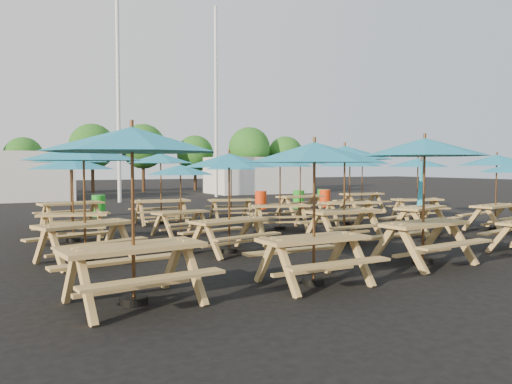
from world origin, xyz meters
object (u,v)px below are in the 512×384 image
picnic_unit_15 (300,163)px  picnic_unit_17 (497,164)px  picnic_unit_0 (132,148)px  picnic_unit_5 (229,165)px  picnic_unit_3 (70,161)px  picnic_unit_9 (345,158)px  waste_bin_4 (323,198)px  picnic_unit_6 (181,173)px  waste_bin_2 (299,199)px  picnic_unit_4 (314,159)px  picnic_unit_11 (231,168)px  picnic_unit_7 (161,162)px  picnic_unit_8 (425,153)px  picnic_unit_2 (72,167)px  picnic_unit_18 (418,166)px  waste_bin_1 (261,200)px  waste_bin_3 (325,198)px  picnic_unit_14 (350,165)px  picnic_unit_13 (421,200)px  waste_bin_0 (99,206)px  picnic_unit_10 (280,165)px  picnic_unit_19 (362,163)px  picnic_unit_1 (84,158)px

picnic_unit_15 → picnic_unit_17: bearing=-71.5°
picnic_unit_0 → picnic_unit_5: bearing=39.8°
picnic_unit_3 → picnic_unit_9: bearing=-58.5°
waste_bin_4 → picnic_unit_6: bearing=-145.0°
picnic_unit_17 → waste_bin_2: picnic_unit_17 is taller
picnic_unit_4 → waste_bin_4: size_ratio=2.86×
picnic_unit_11 → picnic_unit_15: picnic_unit_15 is taller
picnic_unit_7 → picnic_unit_8: picnic_unit_8 is taller
picnic_unit_2 → picnic_unit_18: bearing=14.5°
picnic_unit_8 → picnic_unit_2: bearing=125.8°
picnic_unit_2 → waste_bin_1: (8.87, 6.44, -1.52)m
picnic_unit_17 → waste_bin_3: picnic_unit_17 is taller
picnic_unit_17 → waste_bin_2: size_ratio=3.19×
picnic_unit_8 → picnic_unit_5: bearing=127.6°
waste_bin_1 → picnic_unit_17: bearing=-73.0°
picnic_unit_5 → picnic_unit_18: 9.74m
picnic_unit_8 → waste_bin_3: size_ratio=3.32×
picnic_unit_14 → picnic_unit_17: picnic_unit_17 is taller
picnic_unit_15 → picnic_unit_6: bearing=-159.4°
picnic_unit_8 → picnic_unit_9: size_ratio=1.07×
waste_bin_1 → waste_bin_2: (1.84, -0.31, 0.00)m
picnic_unit_6 → picnic_unit_11: bearing=33.0°
picnic_unit_0 → waste_bin_3: (12.18, 12.81, -1.81)m
picnic_unit_5 → picnic_unit_9: size_ratio=1.04×
picnic_unit_13 → picnic_unit_18: size_ratio=0.89×
picnic_unit_14 → picnic_unit_6: bearing=-171.0°
picnic_unit_17 → waste_bin_1: size_ratio=3.19×
picnic_unit_3 → waste_bin_4: bearing=4.4°
picnic_unit_2 → picnic_unit_6: (2.91, -0.09, -0.17)m
picnic_unit_11 → waste_bin_0: (-4.32, 3.12, -1.48)m
picnic_unit_6 → picnic_unit_13: (6.19, -3.05, -0.78)m
picnic_unit_10 → picnic_unit_9: bearing=-73.1°
picnic_unit_11 → waste_bin_1: picnic_unit_11 is taller
picnic_unit_4 → picnic_unit_9: picnic_unit_9 is taller
picnic_unit_8 → picnic_unit_19: picnic_unit_8 is taller
picnic_unit_2 → waste_bin_2: size_ratio=3.15×
picnic_unit_17 → waste_bin_4: (0.44, 9.95, -1.63)m
picnic_unit_1 → waste_bin_1: size_ratio=3.63×
picnic_unit_10 → waste_bin_1: size_ratio=3.22×
picnic_unit_13 → picnic_unit_18: bearing=26.6°
picnic_unit_3 → picnic_unit_8: bearing=-70.8°
picnic_unit_0 → picnic_unit_8: picnic_unit_8 is taller
picnic_unit_5 → waste_bin_4: 13.72m
picnic_unit_10 → waste_bin_4: size_ratio=3.22×
picnic_unit_7 → waste_bin_2: picnic_unit_7 is taller
picnic_unit_2 → picnic_unit_5: (2.97, -3.38, 0.05)m
picnic_unit_7 → picnic_unit_8: bearing=-72.8°
picnic_unit_8 → picnic_unit_11: (0.11, 9.74, -0.34)m
picnic_unit_0 → picnic_unit_15: 13.07m
picnic_unit_2 → picnic_unit_18: 12.10m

